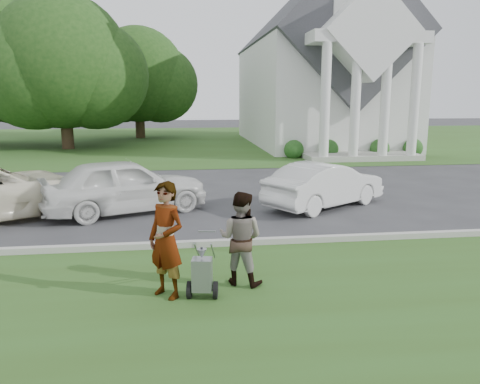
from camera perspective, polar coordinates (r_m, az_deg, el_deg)
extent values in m
plane|color=#333335|center=(10.19, -2.62, -7.60)|extent=(120.00, 120.00, 0.00)
cube|color=#314F1B|center=(7.43, -0.64, -15.11)|extent=(80.00, 7.00, 0.01)
cube|color=#314F1B|center=(36.76, -6.13, 6.27)|extent=(80.00, 30.00, 0.01)
cube|color=#9E9E93|center=(10.69, -2.87, -6.26)|extent=(80.00, 0.18, 0.15)
cube|color=white|center=(34.99, 9.08, 11.66)|extent=(9.00, 16.00, 7.00)
cube|color=#38383D|center=(35.18, 9.27, 17.37)|extent=(9.19, 17.00, 9.19)
cube|color=#9E9E93|center=(26.47, 14.44, 4.26)|extent=(6.20, 2.60, 0.30)
cylinder|color=white|center=(24.53, 10.34, 10.57)|extent=(0.50, 0.50, 6.00)
cylinder|color=white|center=(25.06, 13.89, 10.44)|extent=(0.50, 0.50, 6.00)
cylinder|color=white|center=(25.67, 17.28, 10.28)|extent=(0.50, 0.50, 6.00)
cylinder|color=white|center=(26.37, 20.49, 10.09)|extent=(0.50, 0.50, 6.00)
cube|color=white|center=(26.26, 15.31, 17.63)|extent=(6.20, 2.00, 0.60)
cube|color=white|center=(26.30, 15.34, 18.28)|extent=(5.09, 2.20, 5.09)
sphere|color=#1E4C19|center=(26.22, 6.59, 5.14)|extent=(1.10, 1.10, 1.10)
sphere|color=#1E4C19|center=(26.77, 10.76, 5.14)|extent=(1.10, 1.10, 1.10)
sphere|color=#1E4C19|center=(27.84, 16.67, 5.10)|extent=(1.10, 1.10, 1.10)
sphere|color=#1E4C19|center=(28.71, 20.34, 5.05)|extent=(1.10, 1.10, 1.10)
cylinder|color=#332316|center=(32.46, -20.37, 7.76)|extent=(0.76, 0.76, 3.20)
sphere|color=#1B4013|center=(32.49, -20.87, 14.64)|extent=(8.40, 8.40, 8.40)
sphere|color=#1B4013|center=(32.37, -17.29, 13.39)|extent=(6.89, 6.89, 6.89)
sphere|color=#1B4013|center=(32.58, -23.86, 13.30)|extent=(7.22, 7.22, 7.22)
sphere|color=#1B4013|center=(36.69, -25.76, 13.36)|extent=(7.54, 7.54, 7.54)
cylinder|color=#332316|center=(39.77, -12.11, 8.64)|extent=(0.76, 0.76, 3.00)
sphere|color=#1B4013|center=(39.77, -12.33, 13.81)|extent=(7.60, 7.60, 7.60)
sphere|color=#1B4013|center=(39.94, -9.74, 12.80)|extent=(6.23, 6.23, 6.23)
sphere|color=#1B4013|center=(39.60, -14.58, 12.89)|extent=(6.54, 6.54, 6.54)
cylinder|color=black|center=(8.08, -6.19, -11.76)|extent=(0.12, 0.31, 0.30)
cylinder|color=black|center=(8.03, -3.01, -11.86)|extent=(0.12, 0.31, 0.30)
cylinder|color=#2D2D33|center=(8.05, -4.61, -11.82)|extent=(0.50, 0.12, 0.04)
cube|color=gray|center=(7.95, -4.64, -9.99)|extent=(0.37, 0.32, 0.55)
cone|color=gray|center=(7.82, -4.68, -7.49)|extent=(0.20, 0.20, 0.16)
cylinder|color=#2D2D33|center=(7.79, -4.69, -6.93)|extent=(0.04, 0.04, 0.06)
cylinder|color=gray|center=(8.33, -5.26, -7.16)|extent=(0.15, 0.73, 0.53)
cylinder|color=gray|center=(8.30, -3.32, -7.20)|extent=(0.15, 0.73, 0.53)
cylinder|color=gray|center=(8.58, -4.05, -4.80)|extent=(0.32, 0.08, 0.03)
imported|color=#999999|center=(7.90, -8.98, -5.92)|extent=(0.85, 0.84, 1.97)
imported|color=#999999|center=(8.38, 0.08, -5.74)|extent=(1.02, 0.94, 1.70)
cylinder|color=gray|center=(10.11, 1.02, -4.49)|extent=(0.04, 0.04, 1.09)
cube|color=#2D2D33|center=(9.96, 1.04, -1.07)|extent=(0.09, 0.06, 0.16)
cylinder|color=gray|center=(9.94, 1.04, -0.60)|extent=(0.08, 0.08, 0.03)
imported|color=silver|center=(13.99, -13.85, 0.77)|extent=(5.09, 3.49, 1.61)
imported|color=silver|center=(14.58, 10.29, 0.88)|extent=(4.29, 3.48, 1.37)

